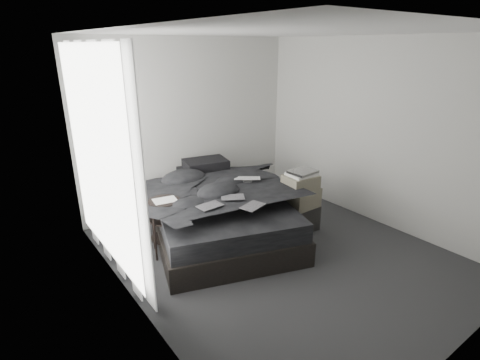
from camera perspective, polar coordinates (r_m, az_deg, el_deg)
floor at (r=4.83m, az=5.78°, el=-11.04°), size 3.60×4.20×0.01m
ceiling at (r=4.14m, az=7.11°, el=21.51°), size 3.60×4.20×0.01m
wall_back at (r=5.97m, az=-7.55°, el=8.41°), size 3.60×0.01×2.60m
wall_left at (r=3.40m, az=-16.52°, el=-1.16°), size 0.01×4.20×2.60m
wall_right at (r=5.66m, az=20.00°, el=6.75°), size 0.01×4.20×2.60m
window_left at (r=4.21m, az=-20.72°, el=3.11°), size 0.02×2.00×2.30m
curtain_left at (r=4.24m, az=-19.97°, el=2.34°), size 0.06×2.12×2.48m
bed at (r=5.16m, az=-3.10°, el=-6.84°), size 2.32×2.66×0.30m
mattress at (r=5.05m, az=-3.15°, el=-4.08°), size 2.23×2.58×0.24m
duvet at (r=4.90m, az=-3.04°, el=-1.66°), size 2.17×2.34×0.26m
pillow_lower at (r=5.75m, az=-6.00°, el=1.00°), size 0.78×0.65×0.15m
pillow_upper at (r=5.70m, az=-5.26°, el=2.41°), size 0.71×0.56×0.14m
laptop at (r=5.06m, az=1.12°, el=0.83°), size 0.43×0.40×0.03m
comic_a at (r=4.30m, az=-4.64°, el=-2.94°), size 0.29×0.20×0.01m
comic_b at (r=4.52m, az=-1.12°, el=-1.60°), size 0.34×0.30×0.01m
comic_c at (r=4.28m, az=1.99°, el=-2.83°), size 0.32×0.26×0.01m
side_stand at (r=4.74m, az=-11.21°, el=-7.09°), size 0.49×0.49×0.71m
papers at (r=4.58m, az=-11.37°, el=-3.09°), size 0.30×0.25×0.01m
floor_books at (r=5.09m, az=-18.39°, el=-9.38°), size 0.17×0.22×0.14m
box_lower at (r=5.37m, az=8.98°, el=-5.68°), size 0.50×0.40×0.35m
box_mid at (r=5.24m, az=9.32°, el=-2.62°), size 0.45×0.36×0.27m
box_upper at (r=5.15m, az=9.22°, el=-0.30°), size 0.46×0.38×0.19m
art_book_white at (r=5.12m, az=9.37°, el=0.90°), size 0.38×0.31×0.04m
art_book_snake at (r=5.11m, az=9.56°, el=1.25°), size 0.37×0.30×0.03m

